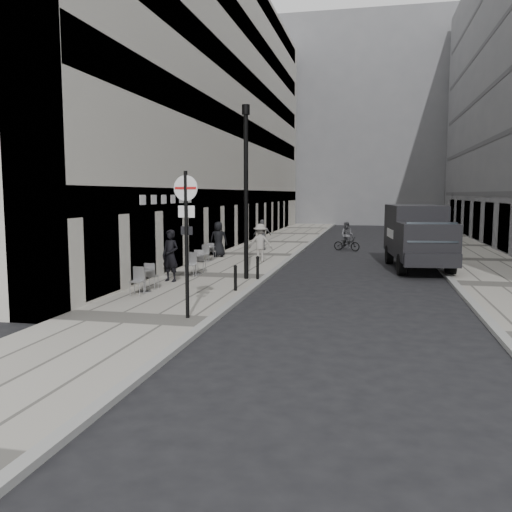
{
  "coord_description": "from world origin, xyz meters",
  "views": [
    {
      "loc": [
        4.03,
        -10.07,
        3.32
      ],
      "look_at": [
        0.53,
        6.19,
        1.4
      ],
      "focal_mm": 38.0,
      "sensor_mm": 36.0,
      "label": 1
    }
  ],
  "objects_px": {
    "lamppost": "(246,183)",
    "cyclist": "(347,240)",
    "walking_man": "(170,256)",
    "sign_post": "(186,225)",
    "panel_van": "(417,233)"
  },
  "relations": [
    {
      "from": "lamppost",
      "to": "cyclist",
      "type": "distance_m",
      "value": 12.92
    },
    {
      "from": "lamppost",
      "to": "cyclist",
      "type": "xyz_separation_m",
      "value": [
        3.19,
        12.15,
        -3.04
      ]
    },
    {
      "from": "lamppost",
      "to": "cyclist",
      "type": "height_order",
      "value": "lamppost"
    },
    {
      "from": "cyclist",
      "to": "lamppost",
      "type": "bearing_deg",
      "value": -86.26
    },
    {
      "from": "walking_man",
      "to": "cyclist",
      "type": "bearing_deg",
      "value": 85.44
    },
    {
      "from": "walking_man",
      "to": "sign_post",
      "type": "bearing_deg",
      "value": -46.13
    },
    {
      "from": "sign_post",
      "to": "cyclist",
      "type": "distance_m",
      "value": 19.15
    },
    {
      "from": "lamppost",
      "to": "panel_van",
      "type": "height_order",
      "value": "lamppost"
    },
    {
      "from": "sign_post",
      "to": "lamppost",
      "type": "height_order",
      "value": "lamppost"
    },
    {
      "from": "lamppost",
      "to": "panel_van",
      "type": "bearing_deg",
      "value": 37.6
    },
    {
      "from": "walking_man",
      "to": "cyclist",
      "type": "xyz_separation_m",
      "value": [
        5.74,
        13.35,
        -0.41
      ]
    },
    {
      "from": "panel_van",
      "to": "cyclist",
      "type": "bearing_deg",
      "value": 109.66
    },
    {
      "from": "lamppost",
      "to": "cyclist",
      "type": "relative_size",
      "value": 3.8
    },
    {
      "from": "sign_post",
      "to": "panel_van",
      "type": "relative_size",
      "value": 0.61
    },
    {
      "from": "cyclist",
      "to": "panel_van",
      "type": "bearing_deg",
      "value": -45.96
    }
  ]
}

